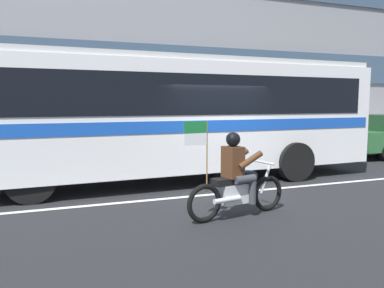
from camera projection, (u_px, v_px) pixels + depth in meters
ground_plane at (220, 187)px, 9.32m from camera, size 60.00×60.00×0.00m
sidewalk_curb at (163, 157)px, 14.07m from camera, size 28.00×3.80×0.15m
lane_center_stripe at (231, 193)px, 8.76m from camera, size 26.60×0.14×0.01m
office_building_facade at (147, 22)px, 15.62m from camera, size 28.00×0.89×10.79m
transit_bus at (172, 110)px, 9.93m from camera, size 11.21×2.97×3.22m
motorcycle_with_rider at (237, 181)px, 6.86m from camera, size 2.17×0.73×1.78m
fire_hydrant at (281, 144)px, 14.46m from camera, size 0.22×0.30×0.75m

